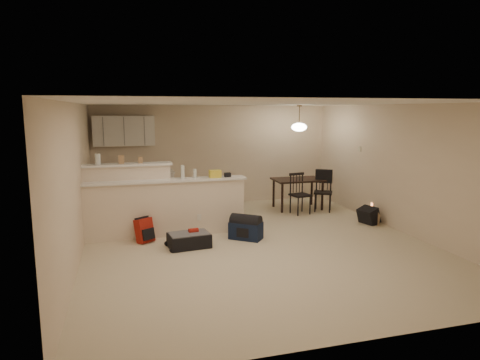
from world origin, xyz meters
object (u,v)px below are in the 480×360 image
object	(u,v)px
suitcase	(189,240)
pendant_lamp	(299,127)
black_daypack	(369,216)
dining_chair_far	(323,191)
navy_duffel	(246,231)
dining_table	(298,182)
red_backpack	(144,230)
dining_chair_near	(300,194)

from	to	relation	value
suitcase	pendant_lamp	bearing A→B (deg)	30.01
black_daypack	dining_chair_far	bearing A→B (deg)	2.72
navy_duffel	suitcase	bearing A→B (deg)	-132.17
pendant_lamp	navy_duffel	size ratio (longest dim) A/B	1.05
dining_chair_far	suitcase	bearing A→B (deg)	-122.62
suitcase	navy_duffel	xyz separation A→B (m)	(1.10, 0.19, 0.04)
dining_table	red_backpack	distance (m)	4.16
dining_chair_near	navy_duffel	bearing A→B (deg)	-150.28
red_backpack	pendant_lamp	bearing A→B (deg)	-7.96
dining_chair_far	pendant_lamp	bearing A→B (deg)	169.24
dining_table	pendant_lamp	size ratio (longest dim) A/B	1.93
pendant_lamp	navy_duffel	distance (m)	3.36
pendant_lamp	navy_duffel	world-z (taller)	pendant_lamp
dining_table	black_daypack	bearing A→B (deg)	-61.13
dining_chair_near	black_daypack	world-z (taller)	dining_chair_near
dining_chair_near	pendant_lamp	bearing A→B (deg)	62.07
pendant_lamp	dining_chair_far	distance (m)	1.64
suitcase	navy_duffel	world-z (taller)	navy_duffel
red_backpack	dining_chair_far	bearing A→B (deg)	-15.32
dining_chair_far	black_daypack	world-z (taller)	dining_chair_far
pendant_lamp	dining_chair_near	world-z (taller)	pendant_lamp
dining_table	navy_duffel	xyz separation A→B (m)	(-1.92, -2.06, -0.48)
navy_duffel	black_daypack	bearing A→B (deg)	44.91
dining_table	dining_chair_far	xyz separation A→B (m)	(0.48, -0.41, -0.17)
suitcase	navy_duffel	bearing A→B (deg)	3.16
suitcase	red_backpack	world-z (taller)	red_backpack
red_backpack	black_daypack	xyz separation A→B (m)	(4.65, 0.03, -0.05)
dining_chair_far	black_daypack	xyz separation A→B (m)	(0.42, -1.31, -0.31)
pendant_lamp	navy_duffel	xyz separation A→B (m)	(-1.92, -2.06, -1.83)
pendant_lamp	navy_duffel	bearing A→B (deg)	-133.07
pendant_lamp	red_backpack	bearing A→B (deg)	-155.13
dining_chair_far	navy_duffel	xyz separation A→B (m)	(-2.40, -1.65, -0.32)
dining_chair_far	navy_duffel	bearing A→B (deg)	-115.85
dining_table	pendant_lamp	world-z (taller)	pendant_lamp
suitcase	dining_chair_far	bearing A→B (deg)	21.13
black_daypack	dining_table	bearing A→B (deg)	12.61
dining_chair_far	red_backpack	size ratio (longest dim) A/B	2.19
dining_table	dining_chair_near	distance (m)	0.56
suitcase	navy_duffel	size ratio (longest dim) A/B	1.20
navy_duffel	black_daypack	distance (m)	2.83
dining_chair_near	black_daypack	xyz separation A→B (m)	(1.04, -1.20, -0.30)
dining_chair_near	suitcase	xyz separation A→B (m)	(-2.87, -1.73, -0.35)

